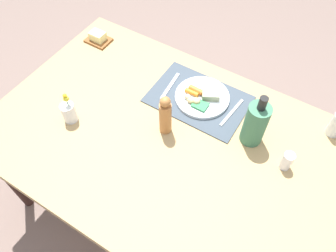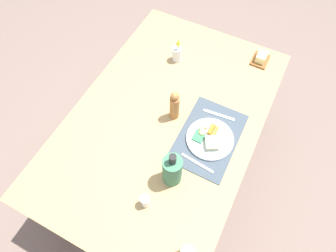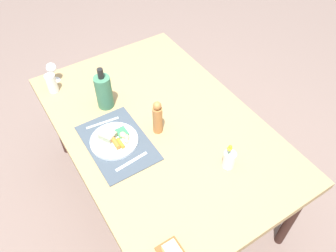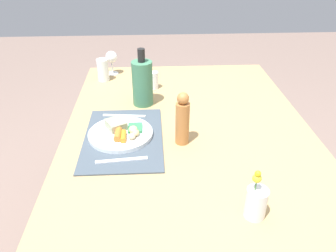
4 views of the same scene
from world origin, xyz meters
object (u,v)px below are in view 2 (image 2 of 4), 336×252
Objects in this scene: flower_vase at (177,54)px; salt_shaker at (145,201)px; knife at (219,115)px; dinner_plate at (210,138)px; pepper_mill at (175,106)px; fork at (197,163)px; cooler_bottle at (172,170)px; butter_dish at (261,58)px; dining_table at (166,123)px.

flower_vase is 1.85× the size of salt_shaker.
dinner_plate is at bearing 178.64° from knife.
pepper_mill is 0.43m from flower_vase.
pepper_mill is (-0.12, 0.23, 0.09)m from knife.
pepper_mill is (0.05, 0.24, 0.08)m from dinner_plate.
pepper_mill is at bearing 54.91° from fork.
dinner_plate reaches higher than fork.
flower_vase is 0.61× the size of cooler_bottle.
knife is 0.52m from butter_dish.
fork is 0.88× the size of pepper_mill.
pepper_mill reaches higher than butter_dish.
salt_shaker is (-0.91, -0.28, -0.01)m from flower_vase.
dining_table is 0.17m from pepper_mill.
salt_shaker is at bearing -164.14° from dining_table.
flower_vase is (-0.23, 0.49, 0.03)m from butter_dish.
fork is 0.33m from knife.
fork is 0.70× the size of cooler_bottle.
knife is (0.15, -0.26, 0.06)m from dining_table.
dinner_plate is 1.20× the size of pepper_mill.
dining_table is 6.14× the size of dinner_plate.
butter_dish is (0.66, -0.35, 0.08)m from dining_table.
cooler_bottle reaches higher than knife.
knife is 0.64m from salt_shaker.
pepper_mill is 1.30× the size of flower_vase.
pepper_mill is at bearing 24.60° from cooler_bottle.
knife is at bearing -11.42° from salt_shaker.
cooler_bottle is (-0.31, -0.19, 0.17)m from dining_table.
flower_vase is at bearing 24.13° from pepper_mill.
fork is 0.18m from cooler_bottle.
fork is at bearing -122.93° from dining_table.
fork is 1.46× the size of butter_dish.
dinner_plate is 0.61m from flower_vase.
butter_dish is at bearing -5.87° from dinner_plate.
fork is at bearing 175.11° from butter_dish.
flower_vase is (0.45, 0.42, 0.03)m from dinner_plate.
flower_vase is at bearing 24.35° from cooler_bottle.
pepper_mill reaches higher than fork.
butter_dish is (0.84, -0.07, 0.01)m from fork.
flower_vase is (0.39, 0.18, -0.05)m from pepper_mill.
knife is 1.44× the size of butter_dish.
dining_table is 0.40m from cooler_bottle.
cooler_bottle is (-0.13, 0.08, 0.10)m from fork.
butter_dish is (0.51, -0.08, 0.01)m from knife.
butter_dish is at bearing -10.39° from salt_shaker.
dinner_plate is 0.48m from salt_shaker.
cooler_bottle is at bearing -155.65° from flower_vase.
fork reaches higher than dining_table.
dining_table is 17.80× the size of salt_shaker.
pepper_mill reaches higher than knife.
dining_table is 5.87× the size of cooler_bottle.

